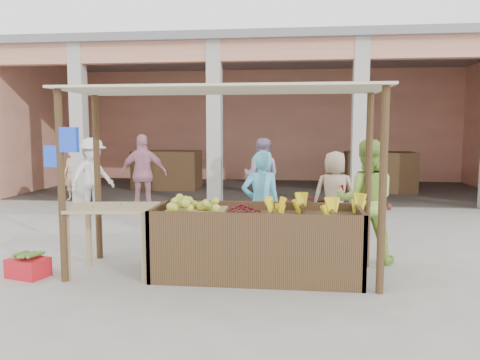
# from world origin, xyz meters

# --- Properties ---
(ground) EXTENTS (60.00, 60.00, 0.00)m
(ground) POSITION_xyz_m (0.00, 0.00, 0.00)
(ground) COLOR gray
(ground) RESTS_ON ground
(market_building) EXTENTS (14.40, 6.40, 4.20)m
(market_building) POSITION_xyz_m (0.05, 8.93, 2.70)
(market_building) COLOR #E89379
(market_building) RESTS_ON ground
(fruit_stall) EXTENTS (2.60, 0.95, 0.80)m
(fruit_stall) POSITION_xyz_m (0.50, 0.00, 0.40)
(fruit_stall) COLOR #4F391F
(fruit_stall) RESTS_ON ground
(stall_awning) EXTENTS (4.09, 1.35, 2.39)m
(stall_awning) POSITION_xyz_m (-0.01, 0.06, 1.98)
(stall_awning) COLOR #4F391F
(stall_awning) RESTS_ON ground
(banana_heap) EXTENTS (1.17, 0.64, 0.21)m
(banana_heap) POSITION_xyz_m (1.21, -0.03, 0.91)
(banana_heap) COLOR yellow
(banana_heap) RESTS_ON fruit_stall
(melon_tray) EXTENTS (0.74, 0.64, 0.20)m
(melon_tray) POSITION_xyz_m (-0.27, -0.04, 0.89)
(melon_tray) COLOR #96754D
(melon_tray) RESTS_ON fruit_stall
(berry_heap) EXTENTS (0.48, 0.40, 0.15)m
(berry_heap) POSITION_xyz_m (0.30, 0.04, 0.88)
(berry_heap) COLOR maroon
(berry_heap) RESTS_ON fruit_stall
(side_table) EXTENTS (1.19, 0.87, 0.89)m
(side_table) POSITION_xyz_m (-1.34, -0.07, 0.75)
(side_table) COLOR tan
(side_table) RESTS_ON ground
(papaya_pile) EXTENTS (0.69, 0.39, 0.20)m
(papaya_pile) POSITION_xyz_m (-1.34, -0.07, 0.99)
(papaya_pile) COLOR #43812A
(papaya_pile) RESTS_ON side_table
(red_crate) EXTENTS (0.54, 0.45, 0.24)m
(red_crate) POSITION_xyz_m (-2.40, -0.35, 0.12)
(red_crate) COLOR red
(red_crate) RESTS_ON ground
(plantain_bundle) EXTENTS (0.38, 0.27, 0.08)m
(plantain_bundle) POSITION_xyz_m (-2.40, -0.35, 0.28)
(plantain_bundle) COLOR #4F7E2E
(plantain_bundle) RESTS_ON red_crate
(produce_sacks) EXTENTS (0.85, 0.80, 0.65)m
(produce_sacks) POSITION_xyz_m (2.98, 5.30, 0.32)
(produce_sacks) COLOR maroon
(produce_sacks) RESTS_ON ground
(vendor_blue) EXTENTS (0.75, 0.65, 1.68)m
(vendor_blue) POSITION_xyz_m (0.49, 0.87, 0.84)
(vendor_blue) COLOR #5AC6E8
(vendor_blue) RESTS_ON ground
(vendor_green) EXTENTS (0.90, 0.56, 1.83)m
(vendor_green) POSITION_xyz_m (1.97, 0.89, 0.91)
(vendor_green) COLOR #95C246
(vendor_green) RESTS_ON ground
(motorcycle) EXTENTS (1.02, 1.97, 0.98)m
(motorcycle) POSITION_xyz_m (1.36, 2.52, 0.49)
(motorcycle) COLOR #A60505
(motorcycle) RESTS_ON ground
(shopper_a) EXTENTS (1.08, 1.31, 1.82)m
(shopper_a) POSITION_xyz_m (-3.48, 4.07, 0.91)
(shopper_a) COLOR silver
(shopper_a) RESTS_ON ground
(shopper_b) EXTENTS (1.20, 0.78, 1.88)m
(shopper_b) POSITION_xyz_m (-2.39, 4.29, 0.94)
(shopper_b) COLOR #C37C8F
(shopper_b) RESTS_ON ground
(shopper_c) EXTENTS (0.84, 0.58, 1.66)m
(shopper_c) POSITION_xyz_m (1.67, 2.40, 0.83)
(shopper_c) COLOR #A08467
(shopper_c) RESTS_ON ground
(shopper_e) EXTENTS (0.59, 0.47, 1.46)m
(shopper_e) POSITION_xyz_m (-4.80, 5.80, 0.73)
(shopper_e) COLOR #F8BF91
(shopper_e) RESTS_ON ground
(shopper_f) EXTENTS (0.96, 0.64, 1.83)m
(shopper_f) POSITION_xyz_m (0.24, 4.59, 0.92)
(shopper_f) COLOR #917BA2
(shopper_f) RESTS_ON ground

